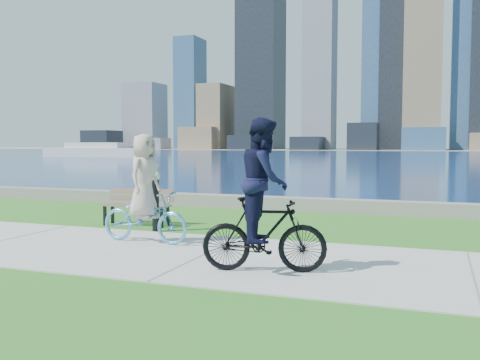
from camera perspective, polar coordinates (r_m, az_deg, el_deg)
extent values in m
plane|color=#25661B|center=(8.70, -4.00, -8.12)|extent=(320.00, 320.00, 0.00)
cube|color=#A7A7A2|center=(8.69, -4.00, -8.06)|extent=(80.00, 3.50, 0.02)
cube|color=slate|center=(14.47, 6.17, -2.57)|extent=(90.00, 0.50, 0.35)
cube|color=navy|center=(79.84, 17.82, 2.50)|extent=(320.00, 131.00, 0.01)
cube|color=gray|center=(137.80, 18.89, 3.05)|extent=(320.00, 30.00, 0.12)
cube|color=black|center=(156.35, -14.51, 4.17)|extent=(8.66, 8.24, 5.26)
cube|color=slate|center=(146.83, -9.05, 3.84)|extent=(6.60, 6.08, 3.10)
cube|color=#756048|center=(143.32, -4.28, 4.46)|extent=(9.73, 7.27, 5.98)
cube|color=black|center=(136.01, 0.56, 4.01)|extent=(6.24, 9.67, 3.72)
cube|color=black|center=(131.99, 7.31, 3.89)|extent=(7.06, 9.63, 3.28)
cube|color=black|center=(129.01, 13.02, 4.52)|extent=(6.74, 6.62, 6.44)
cube|color=navy|center=(129.38, 19.02, 4.15)|extent=(9.49, 6.78, 5.30)
cube|color=slate|center=(162.38, -10.09, 6.69)|extent=(10.14, 9.42, 19.21)
cube|color=navy|center=(154.88, -5.32, 9.11)|extent=(6.45, 8.74, 31.31)
cube|color=#756048|center=(147.48, -2.54, 6.69)|extent=(6.90, 11.63, 17.50)
cube|color=black|center=(145.79, 2.25, 14.14)|extent=(10.52, 11.75, 55.01)
cube|color=slate|center=(141.86, 8.55, 16.31)|extent=(7.45, 8.07, 64.35)
cube|color=navy|center=(143.84, 14.63, 15.74)|extent=(7.43, 7.93, 62.82)
cube|color=#756048|center=(138.13, 19.02, 15.15)|extent=(8.62, 6.61, 58.09)
cube|color=navy|center=(142.14, 23.40, 15.93)|extent=(8.00, 8.00, 64.00)
cube|color=silver|center=(70.12, -14.98, 2.85)|extent=(13.70, 3.92, 1.17)
cube|color=silver|center=(70.11, -15.00, 3.61)|extent=(7.83, 2.94, 0.69)
cube|color=black|center=(12.16, -14.21, -3.72)|extent=(0.06, 0.06, 0.43)
cube|color=black|center=(11.57, -8.37, -4.03)|extent=(0.06, 0.06, 0.43)
cube|color=black|center=(12.46, -13.44, -3.52)|extent=(0.06, 0.06, 0.43)
cube|color=black|center=(11.89, -7.70, -3.81)|extent=(0.06, 0.06, 0.43)
cube|color=brown|center=(11.82, -11.38, -2.75)|extent=(1.54, 0.24, 0.04)
cube|color=brown|center=(11.96, -11.05, -2.66)|extent=(1.54, 0.24, 0.04)
cube|color=brown|center=(12.10, -10.73, -2.58)|extent=(1.54, 0.24, 0.04)
cube|color=brown|center=(12.19, -10.50, -1.94)|extent=(1.54, 0.20, 0.11)
cube|color=brown|center=(12.20, -10.45, -1.16)|extent=(1.54, 0.20, 0.11)
cylinder|color=black|center=(11.10, -8.99, -2.63)|extent=(0.14, 0.14, 1.10)
sphere|color=silver|center=(11.05, -9.03, 0.42)|extent=(0.20, 0.20, 0.20)
imported|color=#54A5CE|center=(9.84, -10.12, -3.92)|extent=(0.72, 1.79, 0.92)
imported|color=beige|center=(9.77, -10.18, 0.36)|extent=(0.53, 0.78, 1.53)
imported|color=black|center=(7.50, 2.59, -5.83)|extent=(0.89, 1.81, 1.05)
imported|color=black|center=(7.40, 2.60, 0.00)|extent=(0.81, 0.95, 1.72)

